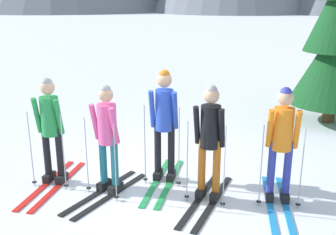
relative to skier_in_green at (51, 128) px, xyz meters
The scene contains 6 objects.
ground_plane 1.73m from the skier_in_green, 13.22° to the left, with size 400.00×400.00×0.00m, color white.
skier_in_green is the anchor object (origin of this frame).
skier_in_pink 0.96m from the skier_in_green, ahead, with size 0.74×1.70×1.66m.
skier_in_blue 1.76m from the skier_in_green, 20.12° to the left, with size 0.61×1.78×1.81m.
skier_in_black 2.45m from the skier_in_green, ahead, with size 0.61×1.76×1.71m.
skier_in_orange 3.44m from the skier_in_green, ahead, with size 0.61×1.74×1.69m.
Camera 1 is at (1.94, -5.40, 2.87)m, focal length 42.69 mm.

